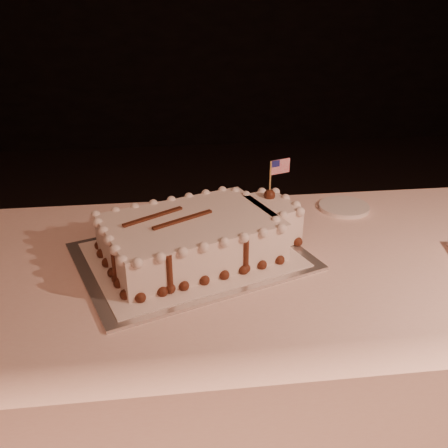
{
  "coord_description": "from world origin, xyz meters",
  "views": [
    {
      "loc": [
        -0.17,
        -0.42,
        1.36
      ],
      "look_at": [
        -0.04,
        0.64,
        0.84
      ],
      "focal_mm": 40.0,
      "sensor_mm": 36.0,
      "label": 1
    }
  ],
  "objects": [
    {
      "name": "doily",
      "position": [
        -0.12,
        0.64,
        0.76
      ],
      "size": [
        0.56,
        0.5,
        0.0
      ],
      "primitive_type": "cube",
      "rotation": [
        0.0,
        0.0,
        0.35
      ],
      "color": "white",
      "rests_on": "cake_board"
    },
    {
      "name": "cake_board",
      "position": [
        -0.12,
        0.64,
        0.75
      ],
      "size": [
        0.63,
        0.55,
        0.01
      ],
      "primitive_type": "cube",
      "rotation": [
        0.0,
        0.0,
        0.35
      ],
      "color": "beige",
      "rests_on": "banquet_table"
    },
    {
      "name": "sheet_cake",
      "position": [
        -0.1,
        0.65,
        0.81
      ],
      "size": [
        0.52,
        0.39,
        0.2
      ],
      "color": "white",
      "rests_on": "doily"
    },
    {
      "name": "side_plate",
      "position": [
        0.35,
        0.88,
        0.76
      ],
      "size": [
        0.15,
        0.15,
        0.01
      ],
      "primitive_type": "cylinder",
      "color": "white",
      "rests_on": "banquet_table"
    },
    {
      "name": "banquet_table",
      "position": [
        0.0,
        0.6,
        0.38
      ],
      "size": [
        2.4,
        0.8,
        0.75
      ],
      "primitive_type": "cube",
      "color": "#FFD4C5",
      "rests_on": "ground"
    }
  ]
}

